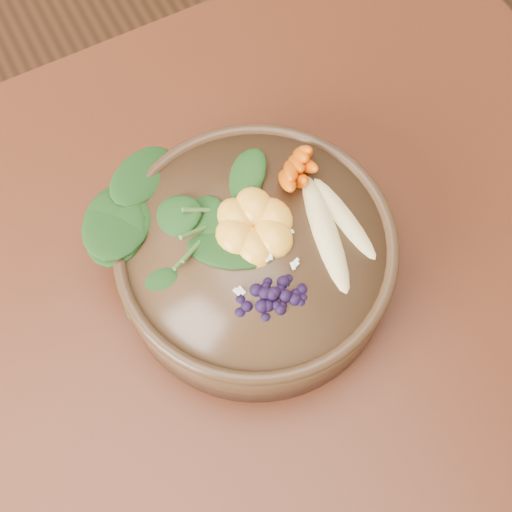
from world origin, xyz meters
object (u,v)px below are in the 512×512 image
dining_table (94,387)px  stoneware_bowl (256,259)px  carrot_cluster (290,149)px  mandarin_cluster (254,221)px  blueberry_pile (272,290)px  kale_heap (200,191)px  banana_halves (336,219)px

dining_table → stoneware_bowl: stoneware_bowl is taller
stoneware_bowl → carrot_cluster: carrot_cluster is taller
mandarin_cluster → blueberry_pile: blueberry_pile is taller
kale_heap → stoneware_bowl: bearing=-69.0°
stoneware_bowl → kale_heap: size_ratio=1.53×
dining_table → banana_halves: (0.34, -0.01, 0.20)m
dining_table → kale_heap: (0.22, 0.09, 0.21)m
kale_heap → blueberry_pile: 0.15m
mandarin_cluster → blueberry_pile: bearing=-105.1°
stoneware_bowl → blueberry_pile: 0.10m
stoneware_bowl → carrot_cluster: (0.08, 0.07, 0.09)m
carrot_cluster → banana_halves: (0.01, -0.09, -0.03)m
kale_heap → carrot_cluster: bearing=-5.3°
dining_table → carrot_cluster: bearing=13.5°
dining_table → mandarin_cluster: (0.26, 0.03, 0.20)m
dining_table → blueberry_pile: size_ratio=10.39×
kale_heap → mandarin_cluster: kale_heap is taller
banana_halves → carrot_cluster: bearing=113.1°
mandarin_cluster → blueberry_pile: 0.09m
dining_table → banana_halves: 0.40m
banana_halves → blueberry_pile: bearing=-141.5°
carrot_cluster → blueberry_pile: (-0.10, -0.14, -0.02)m
carrot_cluster → stoneware_bowl: bearing=-123.7°
mandarin_cluster → carrot_cluster: bearing=34.4°
blueberry_pile → kale_heap: bearing=96.0°
banana_halves → dining_table: bearing=-166.2°
kale_heap → carrot_cluster: 0.12m
banana_halves → mandarin_cluster: mandarin_cluster is taller
stoneware_bowl → mandarin_cluster: 0.07m
dining_table → kale_heap: size_ratio=7.32×
dining_table → banana_halves: banana_halves is taller
stoneware_bowl → mandarin_cluster: (0.01, 0.02, 0.06)m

